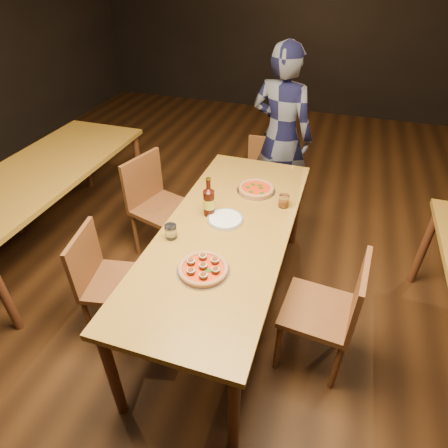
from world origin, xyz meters
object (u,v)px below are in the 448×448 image
(chair_main_e, at_px, (318,310))
(pizza_margherita, at_px, (256,189))
(table_main, at_px, (226,237))
(table_left, at_px, (43,176))
(plate_stack, at_px, (225,219))
(amber_glass, at_px, (284,201))
(pizza_meatball, at_px, (203,268))
(water_glass, at_px, (171,231))
(beer_bottle, at_px, (209,202))
(diner, at_px, (281,136))
(chair_main_sw, at_px, (163,208))
(chair_end, at_px, (264,182))
(chair_main_nw, at_px, (116,282))

(chair_main_e, height_order, pizza_margherita, chair_main_e)
(table_main, relative_size, pizza_margherita, 7.03)
(table_left, height_order, plate_stack, plate_stack)
(table_left, xyz_separation_m, amber_glass, (2.00, 0.07, 0.12))
(pizza_meatball, bearing_deg, table_left, 157.10)
(chair_main_e, height_order, water_glass, chair_main_e)
(water_glass, bearing_deg, beer_bottle, 65.71)
(pizza_meatball, xyz_separation_m, diner, (0.08, 1.83, 0.05))
(water_glass, bearing_deg, chair_main_sw, 121.37)
(chair_end, height_order, plate_stack, chair_end)
(table_left, bearing_deg, amber_glass, 1.96)
(amber_glass, bearing_deg, diner, 102.23)
(table_left, distance_m, beer_bottle, 1.56)
(chair_end, xyz_separation_m, beer_bottle, (-0.14, -1.12, 0.43))
(table_main, bearing_deg, beer_bottle, 144.22)
(water_glass, bearing_deg, pizza_margherita, 62.47)
(pizza_margherita, bearing_deg, water_glass, -117.53)
(chair_main_e, relative_size, amber_glass, 9.88)
(chair_main_sw, bearing_deg, beer_bottle, -107.55)
(chair_main_nw, bearing_deg, chair_main_sw, -6.59)
(chair_main_sw, relative_size, water_glass, 9.85)
(chair_main_sw, bearing_deg, chair_end, -26.67)
(chair_end, xyz_separation_m, diner, (0.09, 0.18, 0.40))
(chair_end, bearing_deg, plate_stack, -96.25)
(pizza_meatball, height_order, pizza_margherita, pizza_meatball)
(pizza_meatball, distance_m, amber_glass, 0.84)
(chair_end, xyz_separation_m, amber_glass, (0.31, -0.86, 0.38))
(chair_main_sw, distance_m, amber_glass, 1.07)
(beer_bottle, bearing_deg, water_glass, -114.29)
(chair_main_e, bearing_deg, plate_stack, -108.47)
(amber_glass, bearing_deg, chair_main_nw, -142.01)
(pizza_meatball, height_order, beer_bottle, beer_bottle)
(table_left, relative_size, diner, 1.22)
(pizza_margherita, xyz_separation_m, water_glass, (-0.37, -0.71, 0.03))
(chair_main_sw, height_order, plate_stack, chair_main_sw)
(table_main, xyz_separation_m, chair_main_sw, (-0.71, 0.48, -0.22))
(chair_main_nw, height_order, amber_glass, amber_glass)
(table_main, relative_size, diner, 1.22)
(table_left, distance_m, amber_glass, 2.00)
(chair_main_e, distance_m, plate_stack, 0.81)
(table_left, bearing_deg, beer_bottle, -6.87)
(beer_bottle, distance_m, water_glass, 0.34)
(table_main, relative_size, amber_glass, 22.20)
(table_left, xyz_separation_m, chair_main_e, (2.35, -0.52, -0.23))
(pizza_margherita, xyz_separation_m, plate_stack, (-0.10, -0.43, -0.01))
(chair_main_e, xyz_separation_m, beer_bottle, (-0.81, 0.34, 0.40))
(pizza_margherita, distance_m, water_glass, 0.80)
(chair_end, distance_m, plate_stack, 1.21)
(table_left, xyz_separation_m, pizza_meatball, (1.70, -0.72, 0.09))
(chair_main_sw, height_order, diner, diner)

